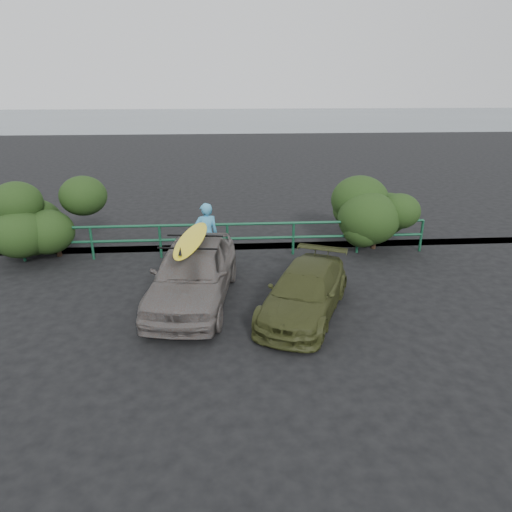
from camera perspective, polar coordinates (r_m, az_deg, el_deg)
The scene contains 10 objects.
ground at distance 9.47m, azimuth -9.30°, elevation -10.96°, with size 80.00×80.00×0.00m, color black.
ocean at distance 68.20m, azimuth -5.07°, elevation 16.70°, with size 200.00×200.00×0.00m, color slate.
guardrail at distance 13.78m, azimuth -7.75°, elevation 1.95°, with size 14.00×0.08×1.04m, color #164E32, non-canonical shape.
shrub_left at distance 15.07m, azimuth -26.36°, elevation 4.12°, with size 3.20×2.40×2.31m, color #213B15, non-canonical shape.
shrub_right at distance 14.63m, azimuth 12.26°, elevation 5.13°, with size 3.20×2.40×2.19m, color #213B15, non-canonical shape.
sedan at distance 10.91m, azimuth -7.87°, elevation -2.02°, with size 1.75×4.34×1.48m, color #635C59.
olive_vehicle at distance 10.37m, azimuth 6.10°, elevation -4.45°, with size 1.50×3.68×1.07m, color #373C1A.
man at distance 12.92m, azimuth -6.21°, elevation 2.62°, with size 0.68×0.44×1.85m, color #449ECD.
roof_rack at distance 10.64m, azimuth -8.07°, elevation 1.76°, with size 1.35×0.95×0.05m, color black, non-canonical shape.
surfboard at distance 10.62m, azimuth -8.09°, elevation 2.08°, with size 0.57×2.73×0.08m, color yellow.
Camera 1 is at (0.93, -8.01, 4.96)m, focal length 32.00 mm.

